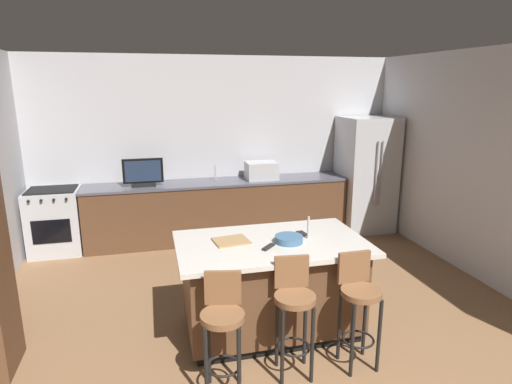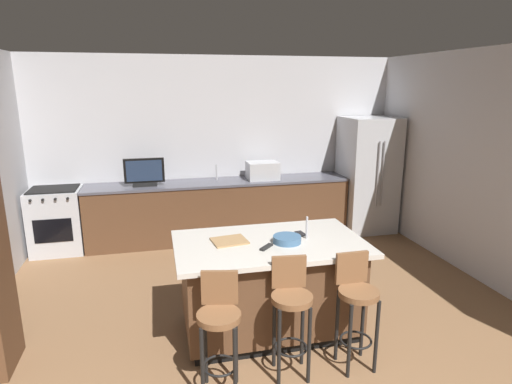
# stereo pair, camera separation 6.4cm
# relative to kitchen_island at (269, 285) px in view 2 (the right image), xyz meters

# --- Properties ---
(wall_back) EXTENTS (6.19, 0.12, 2.81)m
(wall_back) POSITION_rel_kitchen_island_xyz_m (-0.01, 3.08, 0.93)
(wall_back) COLOR #BCBCC1
(wall_back) RESTS_ON ground_plane
(wall_right) EXTENTS (0.12, 5.56, 2.81)m
(wall_right) POSITION_rel_kitchen_island_xyz_m (2.88, 0.50, 0.93)
(wall_right) COLOR #BCBCC1
(wall_right) RESTS_ON ground_plane
(counter_back) EXTENTS (4.03, 0.62, 0.93)m
(counter_back) POSITION_rel_kitchen_island_xyz_m (-0.06, 2.70, -0.01)
(counter_back) COLOR brown
(counter_back) RESTS_ON ground_plane
(kitchen_island) EXTENTS (1.79, 1.07, 0.93)m
(kitchen_island) POSITION_rel_kitchen_island_xyz_m (0.00, 0.00, 0.00)
(kitchen_island) COLOR black
(kitchen_island) RESTS_ON ground_plane
(refrigerator) EXTENTS (0.82, 0.82, 1.86)m
(refrigerator) POSITION_rel_kitchen_island_xyz_m (2.36, 2.61, 0.46)
(refrigerator) COLOR #B7BABF
(refrigerator) RESTS_ON ground_plane
(range_oven) EXTENTS (0.71, 0.63, 0.95)m
(range_oven) POSITION_rel_kitchen_island_xyz_m (-2.44, 2.70, -0.01)
(range_oven) COLOR #B7BABF
(range_oven) RESTS_ON ground_plane
(microwave) EXTENTS (0.48, 0.36, 0.27)m
(microwave) POSITION_rel_kitchen_island_xyz_m (0.61, 2.70, 0.59)
(microwave) COLOR #B7BABF
(microwave) RESTS_ON counter_back
(tv_monitor) EXTENTS (0.58, 0.16, 0.41)m
(tv_monitor) POSITION_rel_kitchen_island_xyz_m (-1.18, 2.65, 0.64)
(tv_monitor) COLOR black
(tv_monitor) RESTS_ON counter_back
(sink_faucet_back) EXTENTS (0.02, 0.02, 0.24)m
(sink_faucet_back) POSITION_rel_kitchen_island_xyz_m (-0.10, 2.80, 0.57)
(sink_faucet_back) COLOR #B2B2B7
(sink_faucet_back) RESTS_ON counter_back
(sink_faucet_island) EXTENTS (0.02, 0.02, 0.22)m
(sink_faucet_island) POSITION_rel_kitchen_island_xyz_m (0.37, 0.00, 0.56)
(sink_faucet_island) COLOR #B2B2B7
(sink_faucet_island) RESTS_ON kitchen_island
(bar_stool_left) EXTENTS (0.35, 0.37, 0.98)m
(bar_stool_left) POSITION_rel_kitchen_island_xyz_m (-0.60, -0.75, 0.11)
(bar_stool_left) COLOR brown
(bar_stool_left) RESTS_ON ground_plane
(bar_stool_center) EXTENTS (0.34, 0.35, 1.00)m
(bar_stool_center) POSITION_rel_kitchen_island_xyz_m (0.00, -0.66, 0.13)
(bar_stool_center) COLOR brown
(bar_stool_center) RESTS_ON ground_plane
(bar_stool_right) EXTENTS (0.34, 0.34, 1.00)m
(bar_stool_right) POSITION_rel_kitchen_island_xyz_m (0.57, -0.69, 0.12)
(bar_stool_right) COLOR brown
(bar_stool_right) RESTS_ON ground_plane
(fruit_bowl) EXTENTS (0.26, 0.26, 0.06)m
(fruit_bowl) POSITION_rel_kitchen_island_xyz_m (0.15, -0.06, 0.49)
(fruit_bowl) COLOR #3F668C
(fruit_bowl) RESTS_ON kitchen_island
(cell_phone) EXTENTS (0.09, 0.16, 0.01)m
(cell_phone) POSITION_rel_kitchen_island_xyz_m (0.36, 0.14, 0.46)
(cell_phone) COLOR black
(cell_phone) RESTS_ON kitchen_island
(tv_remote) EXTENTS (0.15, 0.15, 0.02)m
(tv_remote) POSITION_rel_kitchen_island_xyz_m (-0.07, -0.15, 0.46)
(tv_remote) COLOR black
(tv_remote) RESTS_ON kitchen_island
(cutting_board) EXTENTS (0.35, 0.31, 0.02)m
(cutting_board) POSITION_rel_kitchen_island_xyz_m (-0.37, 0.09, 0.46)
(cutting_board) COLOR #A87F51
(cutting_board) RESTS_ON kitchen_island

